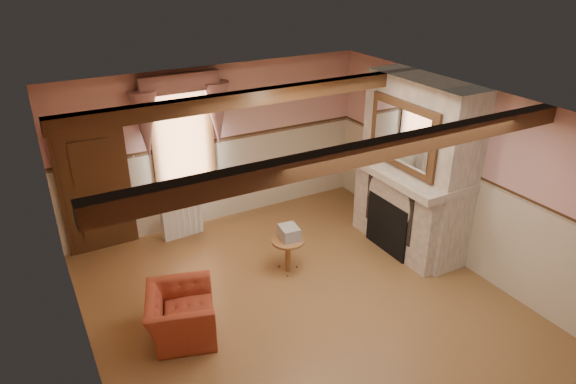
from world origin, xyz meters
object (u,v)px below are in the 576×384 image
bowl (413,167)px  oil_lamp (393,151)px  radiator (182,219)px  side_table (288,255)px  mantel_clock (376,146)px  armchair (181,314)px

bowl → oil_lamp: (0.00, 0.49, 0.10)m
radiator → bowl: size_ratio=2.11×
side_table → oil_lamp: (2.01, 0.13, 1.29)m
radiator → mantel_clock: mantel_clock is taller
armchair → radiator: armchair is taller
armchair → radiator: bearing=-1.3°
radiator → mantel_clock: size_ratio=2.92×
armchair → bowl: bearing=-69.2°
bowl → oil_lamp: bearing=90.0°
side_table → bowl: bearing=-10.1°
oil_lamp → bowl: bearing=-90.0°
mantel_clock → oil_lamp: (0.00, -0.42, 0.04)m
armchair → side_table: bearing=-55.1°
bowl → oil_lamp: 0.50m
oil_lamp → radiator: bearing=150.9°
mantel_clock → radiator: bearing=157.2°
radiator → oil_lamp: size_ratio=2.50×
armchair → side_table: size_ratio=1.74×
mantel_clock → side_table: bearing=-164.7°
bowl → mantel_clock: bearing=90.0°
radiator → oil_lamp: (3.08, -1.71, 1.26)m
side_table → radiator: radiator is taller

